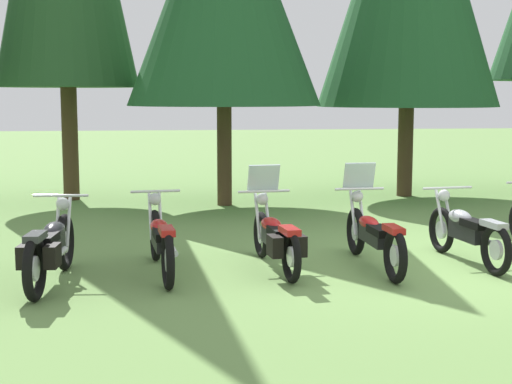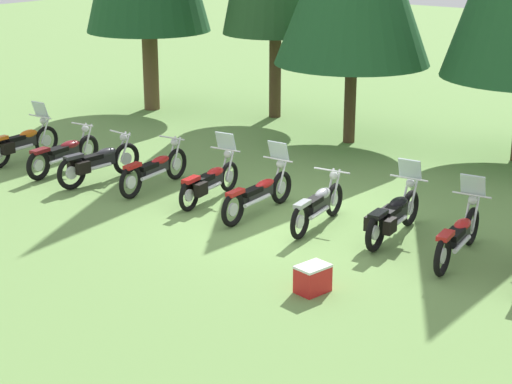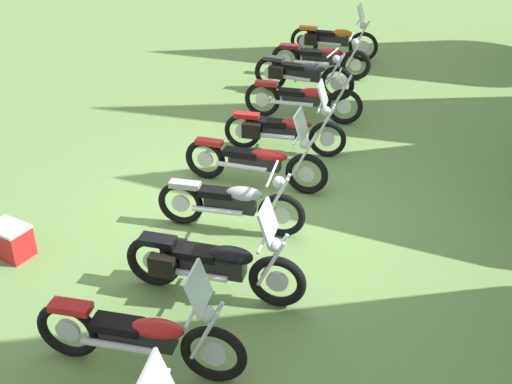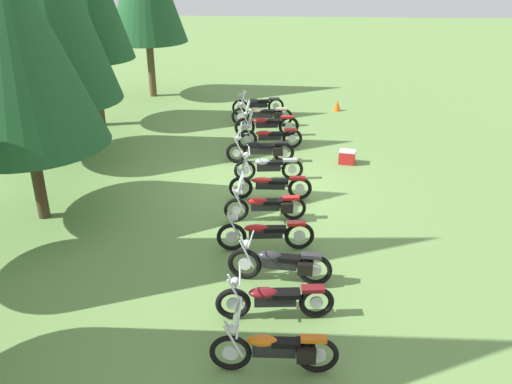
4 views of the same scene
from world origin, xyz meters
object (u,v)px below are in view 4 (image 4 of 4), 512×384
Objects in this scene: motorcycle_9 at (266,124)px; motorcycle_11 at (258,104)px; motorcycle_10 at (263,114)px; motorcycle_3 at (265,233)px; motorcycle_5 at (269,185)px; motorcycle_1 at (274,299)px; motorcycle_7 at (261,149)px; motorcycle_0 at (275,349)px; traffic_cone at (337,105)px; pine_tree_2 at (12,40)px; motorcycle_2 at (281,263)px; picnic_cooler at (347,157)px; motorcycle_8 at (269,136)px; motorcycle_6 at (268,167)px; motorcycle_4 at (266,205)px.

motorcycle_9 is 1.11× the size of motorcycle_11.
motorcycle_3 is at bearing 92.95° from motorcycle_10.
motorcycle_5 is 0.97× the size of motorcycle_10.
motorcycle_1 is 8.19m from motorcycle_7.
motorcycle_0 is 4.04m from motorcycle_3.
motorcycle_0 is at bearing 172.06° from traffic_cone.
motorcycle_5 is 0.33× the size of pine_tree_2.
motorcycle_2 is at bearing -92.28° from motorcycle_0.
motorcycle_8 is at bearing 64.27° from picnic_cooler.
motorcycle_1 is at bearing 93.69° from motorcycle_10.
motorcycle_11 is 0.30× the size of pine_tree_2.
motorcycle_9 reaches higher than motorcycle_5.
motorcycle_6 is 0.88× the size of motorcycle_9.
motorcycle_7 is 0.94× the size of motorcycle_9.
picnic_cooler is at bearing 127.77° from motorcycle_10.
pine_tree_2 is at bearing -36.98° from motorcycle_1.
motorcycle_3 is 1.02× the size of motorcycle_7.
picnic_cooler is at bearing -118.87° from motorcycle_3.
motorcycle_6 is at bearing 160.79° from traffic_cone.
motorcycle_1 is 10.83m from motorcycle_9.
motorcycle_1 is 3.94× the size of picnic_cooler.
picnic_cooler is (2.87, -2.47, -0.22)m from motorcycle_5.
traffic_cone is at bearing -177.20° from motorcycle_11.
motorcycle_9 reaches higher than motorcycle_4.
motorcycle_5 is 4.01× the size of picnic_cooler.
pine_tree_2 is 14.23m from traffic_cone.
motorcycle_2 reaches higher than picnic_cooler.
motorcycle_2 is at bearing 92.64° from motorcycle_4.
motorcycle_0 is 3.75× the size of picnic_cooler.
motorcycle_5 is at bearing 85.57° from motorcycle_9.
motorcycle_6 reaches higher than picnic_cooler.
motorcycle_7 is (6.91, 0.81, 0.01)m from motorcycle_2.
motorcycle_3 is at bearing 156.64° from picnic_cooler.
traffic_cone is (9.02, -2.59, -0.21)m from motorcycle_5.
pine_tree_2 is (-9.67, 5.16, 4.18)m from motorcycle_11.
motorcycle_9 is 0.34× the size of pine_tree_2.
motorcycle_8 is 0.32× the size of pine_tree_2.
motorcycle_3 is at bearing -86.07° from motorcycle_0.
motorcycle_8 is 0.95× the size of motorcycle_9.
motorcycle_8 is (4.14, 0.17, 0.01)m from motorcycle_5.
motorcycle_6 is (1.34, 0.08, -0.01)m from motorcycle_5.
motorcycle_4 is 4.87m from picnic_cooler.
motorcycle_7 reaches higher than motorcycle_6.
motorcycle_10 is at bearing -92.71° from motorcycle_4.
motorcycle_10 is (5.36, 0.44, 0.04)m from motorcycle_6.
motorcycle_4 reaches higher than motorcycle_1.
motorcycle_7 is at bearing 91.77° from motorcycle_10.
motorcycle_10 is (10.83, 0.95, 0.02)m from motorcycle_2.
pine_tree_2 is 14.98× the size of traffic_cone.
motorcycle_10 reaches higher than motorcycle_2.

